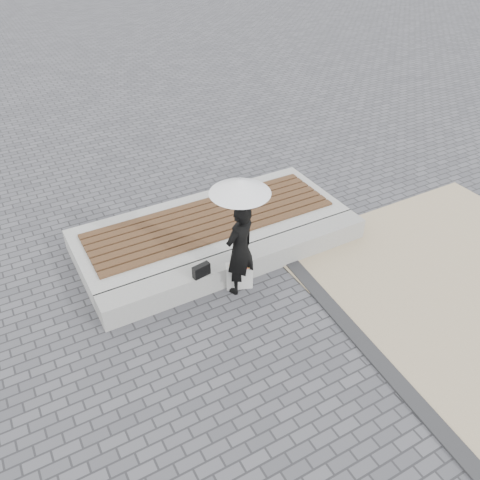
{
  "coord_description": "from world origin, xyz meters",
  "views": [
    {
      "loc": [
        -3.3,
        -4.2,
        5.55
      ],
      "look_at": [
        -0.24,
        1.26,
        1.0
      ],
      "focal_mm": 37.36,
      "sensor_mm": 36.0,
      "label": 1
    }
  ],
  "objects_px": {
    "seating_ledge": "(243,263)",
    "canvas_tote": "(239,276)",
    "woman": "(240,249)",
    "parasol": "(240,186)",
    "handbag": "(201,270)"
  },
  "relations": [
    {
      "from": "parasol",
      "to": "canvas_tote",
      "type": "bearing_deg",
      "value": 73.45
    },
    {
      "from": "woman",
      "to": "handbag",
      "type": "bearing_deg",
      "value": -36.38
    },
    {
      "from": "seating_ledge",
      "to": "parasol",
      "type": "relative_size",
      "value": 4.27
    },
    {
      "from": "woman",
      "to": "canvas_tote",
      "type": "relative_size",
      "value": 3.58
    },
    {
      "from": "seating_ledge",
      "to": "woman",
      "type": "relative_size",
      "value": 3.06
    },
    {
      "from": "parasol",
      "to": "seating_ledge",
      "type": "bearing_deg",
      "value": 54.65
    },
    {
      "from": "woman",
      "to": "parasol",
      "type": "xyz_separation_m",
      "value": [
        -0.0,
        0.0,
        1.14
      ]
    },
    {
      "from": "seating_ledge",
      "to": "woman",
      "type": "distance_m",
      "value": 0.75
    },
    {
      "from": "woman",
      "to": "parasol",
      "type": "height_order",
      "value": "parasol"
    },
    {
      "from": "canvas_tote",
      "to": "woman",
      "type": "bearing_deg",
      "value": -85.14
    },
    {
      "from": "seating_ledge",
      "to": "handbag",
      "type": "relative_size",
      "value": 16.96
    },
    {
      "from": "parasol",
      "to": "canvas_tote",
      "type": "relative_size",
      "value": 2.56
    },
    {
      "from": "seating_ledge",
      "to": "canvas_tote",
      "type": "bearing_deg",
      "value": -128.67
    },
    {
      "from": "seating_ledge",
      "to": "handbag",
      "type": "bearing_deg",
      "value": -168.99
    },
    {
      "from": "seating_ledge",
      "to": "canvas_tote",
      "type": "distance_m",
      "value": 0.36
    }
  ]
}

